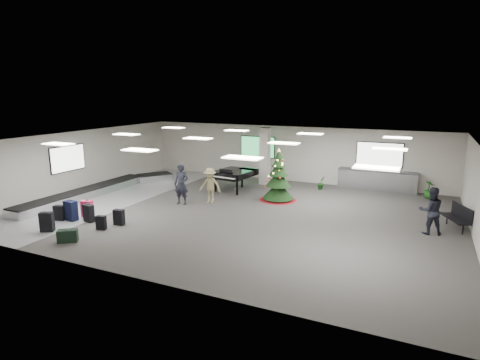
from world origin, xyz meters
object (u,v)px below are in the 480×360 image
at_px(service_counter, 377,180).
at_px(traveler_b, 210,185).
at_px(christmas_tree, 278,182).
at_px(bench, 459,216).
at_px(pink_suitcase, 87,209).
at_px(potted_plant_left, 321,183).
at_px(grand_piano, 234,174).
at_px(traveler_a, 181,184).
at_px(baggage_carousel, 101,190).
at_px(potted_plant_right, 429,189).
at_px(traveler_bench, 431,211).

relative_size(service_counter, traveler_b, 2.45).
xyz_separation_m(christmas_tree, bench, (7.67, -1.14, -0.34)).
bearing_deg(traveler_b, pink_suitcase, -136.29).
relative_size(christmas_tree, potted_plant_left, 3.43).
bearing_deg(pink_suitcase, traveler_b, 40.66).
bearing_deg(traveler_b, grand_piano, 84.42).
xyz_separation_m(traveler_a, potted_plant_left, (5.21, 5.61, -0.58)).
relative_size(baggage_carousel, potted_plant_right, 10.83).
distance_m(pink_suitcase, bench, 14.82).
height_order(bench, potted_plant_right, bench).
bearing_deg(service_counter, christmas_tree, -135.45).
distance_m(baggage_carousel, traveler_bench, 15.43).
bearing_deg(christmas_tree, grand_piano, 163.47).
bearing_deg(bench, service_counter, 100.40).
bearing_deg(bench, potted_plant_right, 78.36).
relative_size(baggage_carousel, traveler_bench, 5.46).
bearing_deg(grand_piano, traveler_bench, -9.98).
height_order(baggage_carousel, bench, bench).
distance_m(traveler_a, traveler_bench, 10.53).
height_order(grand_piano, potted_plant_left, grand_piano).
bearing_deg(service_counter, traveler_b, -139.98).
height_order(baggage_carousel, traveler_a, traveler_a).
xyz_separation_m(bench, traveler_a, (-11.51, -1.45, 0.42)).
bearing_deg(potted_plant_right, potted_plant_left, -175.32).
xyz_separation_m(baggage_carousel, traveler_b, (5.94, 0.94, 0.61)).
height_order(service_counter, traveler_a, traveler_a).
distance_m(service_counter, traveler_b, 9.01).
bearing_deg(pink_suitcase, bench, 9.97).
relative_size(service_counter, potted_plant_right, 4.52).
bearing_deg(baggage_carousel, traveler_a, 1.12).
bearing_deg(potted_plant_right, baggage_carousel, -158.24).
relative_size(service_counter, pink_suitcase, 5.54).
height_order(christmas_tree, bench, christmas_tree).
height_order(pink_suitcase, traveler_a, traveler_a).
bearing_deg(bench, traveler_b, 159.30).
distance_m(traveler_a, potted_plant_left, 7.68).
bearing_deg(bench, christmas_tree, 147.52).
bearing_deg(potted_plant_right, service_counter, 166.91).
xyz_separation_m(baggage_carousel, christmas_tree, (8.73, 2.69, 0.66)).
height_order(grand_piano, traveler_bench, traveler_bench).
xyz_separation_m(grand_piano, traveler_b, (0.01, -2.58, -0.08)).
xyz_separation_m(baggage_carousel, traveler_a, (4.89, 0.10, 0.74)).
distance_m(traveler_b, potted_plant_left, 6.35).
bearing_deg(pink_suitcase, potted_plant_left, 40.29).
bearing_deg(baggage_carousel, service_counter, 27.67).
relative_size(christmas_tree, traveler_a, 1.34).
distance_m(christmas_tree, traveler_b, 3.29).
xyz_separation_m(traveler_bench, potted_plant_right, (-0.02, 5.57, -0.44)).
bearing_deg(christmas_tree, service_counter, 44.55).
bearing_deg(pink_suitcase, baggage_carousel, 117.23).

